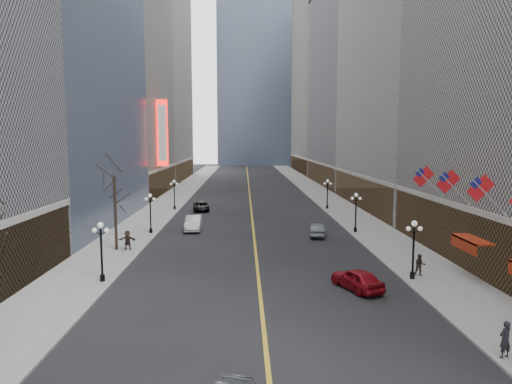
{
  "coord_description": "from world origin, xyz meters",
  "views": [
    {
      "loc": [
        -1.1,
        -3.67,
        10.74
      ],
      "look_at": [
        -0.58,
        16.11,
        8.48
      ],
      "focal_mm": 32.0,
      "sensor_mm": 36.0,
      "label": 1
    }
  ],
  "objects": [
    {
      "name": "ped_east_walk",
      "position": [
        12.64,
        30.74,
        1.01
      ],
      "size": [
        0.91,
        0.62,
        1.72
      ],
      "primitive_type": "imported",
      "rotation": [
        0.0,
        0.0,
        -0.21
      ],
      "color": "black",
      "rests_on": "sidewalk_east"
    },
    {
      "name": "flag_5",
      "position": [
        15.31,
        37.0,
        7.29
      ],
      "size": [
        2.87,
        0.12,
        2.87
      ],
      "color": "#B2B2B7",
      "rests_on": "ground"
    },
    {
      "name": "bldg_east_c",
      "position": [
        29.88,
        106.0,
        24.18
      ],
      "size": [
        26.6,
        40.6,
        48.8
      ],
      "color": "gray",
      "rests_on": "ground"
    },
    {
      "name": "flag_3",
      "position": [
        15.31,
        27.0,
        7.29
      ],
      "size": [
        2.87,
        0.12,
        2.87
      ],
      "color": "#B2B2B7",
      "rests_on": "ground"
    },
    {
      "name": "streetlamp_west_3",
      "position": [
        -11.8,
        66.0,
        2.9
      ],
      "size": [
        1.26,
        0.44,
        4.52
      ],
      "color": "black",
      "rests_on": "sidewalk_west"
    },
    {
      "name": "streetlamp_east_3",
      "position": [
        11.8,
        66.0,
        2.9
      ],
      "size": [
        1.26,
        0.44,
        4.52
      ],
      "color": "black",
      "rests_on": "sidewalk_east"
    },
    {
      "name": "theatre_marquee",
      "position": [
        -15.88,
        80.0,
        12.0
      ],
      "size": [
        2.0,
        0.55,
        12.0
      ],
      "color": "red",
      "rests_on": "ground"
    },
    {
      "name": "bldg_west_c",
      "position": [
        -29.88,
        87.0,
        25.19
      ],
      "size": [
        26.6,
        30.6,
        50.8
      ],
      "color": "#A29886",
      "rests_on": "ground"
    },
    {
      "name": "flag_4",
      "position": [
        15.31,
        32.0,
        7.29
      ],
      "size": [
        2.87,
        0.12,
        2.87
      ],
      "color": "#B2B2B7",
      "rests_on": "ground"
    },
    {
      "name": "streetlamp_east_1",
      "position": [
        11.8,
        30.0,
        2.9
      ],
      "size": [
        1.26,
        0.44,
        4.52
      ],
      "color": "black",
      "rests_on": "sidewalk_east"
    },
    {
      "name": "streetlamp_east_2",
      "position": [
        11.8,
        48.0,
        2.9
      ],
      "size": [
        1.26,
        0.44,
        4.52
      ],
      "color": "black",
      "rests_on": "sidewalk_east"
    },
    {
      "name": "car_sb_far",
      "position": [
        7.12,
        46.33,
        0.72
      ],
      "size": [
        2.23,
        4.59,
        1.45
      ],
      "primitive_type": "imported",
      "rotation": [
        0.0,
        0.0,
        2.98
      ],
      "color": "#4B5152",
      "rests_on": "ground"
    },
    {
      "name": "sidewalk_east",
      "position": [
        14.0,
        70.0,
        0.07
      ],
      "size": [
        6.0,
        230.0,
        0.15
      ],
      "primitive_type": "cube",
      "color": "gray",
      "rests_on": "ground"
    },
    {
      "name": "streetlamp_west_1",
      "position": [
        -11.8,
        30.0,
        2.9
      ],
      "size": [
        1.26,
        0.44,
        4.52
      ],
      "color": "black",
      "rests_on": "sidewalk_west"
    },
    {
      "name": "awning_c",
      "position": [
        16.11,
        30.0,
        3.08
      ],
      "size": [
        1.4,
        4.0,
        0.93
      ],
      "color": "maroon",
      "rests_on": "ground"
    },
    {
      "name": "tree_west_far",
      "position": [
        -13.5,
        40.0,
        6.24
      ],
      "size": [
        3.6,
        3.6,
        7.92
      ],
      "color": "#2D231C",
      "rests_on": "sidewalk_west"
    },
    {
      "name": "lane_line",
      "position": [
        0.0,
        80.0,
        0.01
      ],
      "size": [
        0.25,
        200.0,
        0.02
      ],
      "primitive_type": "cube",
      "color": "gold",
      "rests_on": "ground"
    },
    {
      "name": "streetlamp_west_2",
      "position": [
        -11.8,
        48.0,
        2.9
      ],
      "size": [
        1.26,
        0.44,
        4.52
      ],
      "color": "black",
      "rests_on": "sidewalk_west"
    },
    {
      "name": "car_sb_mid",
      "position": [
        7.02,
        28.03,
        0.78
      ],
      "size": [
        3.5,
        4.94,
        1.56
      ],
      "primitive_type": "imported",
      "rotation": [
        0.0,
        0.0,
        3.55
      ],
      "color": "maroon",
      "rests_on": "ground"
    },
    {
      "name": "sidewalk_west",
      "position": [
        -14.0,
        70.0,
        0.07
      ],
      "size": [
        6.0,
        230.0,
        0.15
      ],
      "primitive_type": "cube",
      "color": "gray",
      "rests_on": "ground"
    },
    {
      "name": "bldg_west_d",
      "position": [
        -29.92,
        121.0,
        36.17
      ],
      "size": [
        26.6,
        38.6,
        72.8
      ],
      "color": "#BBBAB2",
      "rests_on": "ground"
    },
    {
      "name": "ped_ne_corner",
      "position": [
        11.6,
        17.24,
        1.08
      ],
      "size": [
        0.81,
        0.69,
        1.86
      ],
      "primitive_type": "imported",
      "rotation": [
        0.0,
        0.0,
        3.48
      ],
      "color": "black",
      "rests_on": "sidewalk_east"
    },
    {
      "name": "ped_west_far",
      "position": [
        -12.4,
        39.92,
        1.09
      ],
      "size": [
        1.77,
        0.58,
        1.89
      ],
      "primitive_type": "imported",
      "rotation": [
        0.0,
        0.0,
        -0.04
      ],
      "color": "#31241B",
      "rests_on": "sidewalk_west"
    },
    {
      "name": "bldg_east_d",
      "position": [
        29.9,
        149.0,
        31.17
      ],
      "size": [
        26.6,
        46.6,
        62.8
      ],
      "color": "#A29886",
      "rests_on": "ground"
    },
    {
      "name": "car_nb_far",
      "position": [
        -7.62,
        65.05,
        0.68
      ],
      "size": [
        2.95,
        5.2,
        1.37
      ],
      "primitive_type": "imported",
      "rotation": [
        0.0,
        0.0,
        0.14
      ],
      "color": "black",
      "rests_on": "ground"
    },
    {
      "name": "car_nb_mid",
      "position": [
        -7.16,
        50.2,
        0.85
      ],
      "size": [
        1.94,
        5.23,
        1.71
      ],
      "primitive_type": "imported",
      "rotation": [
        0.0,
        0.0,
        0.03
      ],
      "color": "#BDBDBF",
      "rests_on": "ground"
    }
  ]
}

